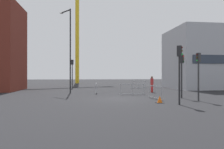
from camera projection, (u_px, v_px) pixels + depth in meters
The scene contains 14 objects.
ground at pixel (120, 99), 17.84m from camera, with size 160.00×160.00×0.00m, color black.
office_block at pixel (205, 59), 32.06m from camera, with size 10.01×8.87×8.59m.
construction_crane at pixel (75, 7), 51.10m from camera, with size 17.38×9.21×27.26m.
streetlamp_tall at pixel (69, 44), 24.01m from camera, with size 1.38×1.58×9.21m.
traffic_light_median at pixel (179, 65), 14.36m from camera, with size 0.38×0.36×3.89m.
traffic_light_crosswalk at pixel (72, 69), 31.87m from camera, with size 0.38×0.36×4.18m.
traffic_light_near at pixel (198, 68), 16.42m from camera, with size 0.39×0.34×3.62m.
traffic_light_island at pixel (182, 69), 18.39m from camera, with size 0.36×0.38×3.65m.
pedestrian_walking at pixel (152, 83), 24.42m from camera, with size 0.34×0.34×1.82m.
safety_barrier_front at pixel (155, 92), 17.59m from camera, with size 0.37×2.44×1.08m.
safety_barrier_rear at pixel (138, 84), 31.91m from camera, with size 2.27×0.09×1.08m.
safety_barrier_left_run at pixel (132, 89), 21.56m from camera, with size 2.53×0.26×1.08m.
safety_barrier_right_run at pixel (96, 88), 23.02m from camera, with size 0.21×1.81×1.08m.
traffic_cone_by_barrier at pixel (160, 100), 15.27m from camera, with size 0.50×0.50×0.51m.
Camera 1 is at (-2.82, -17.63, 1.96)m, focal length 35.06 mm.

